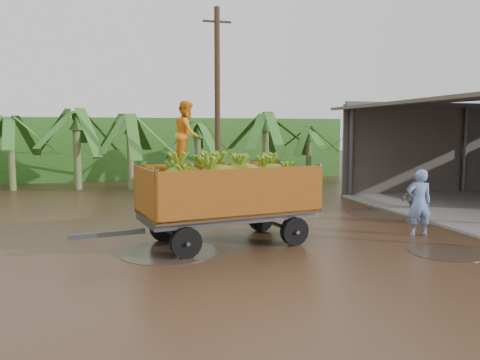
% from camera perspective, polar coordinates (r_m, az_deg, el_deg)
% --- Properties ---
extents(ground, '(100.00, 100.00, 0.00)m').
position_cam_1_polar(ground, '(13.69, 4.18, -6.10)').
color(ground, black).
rests_on(ground, ground).
extents(hedge_north, '(22.00, 3.00, 3.60)m').
position_cam_1_polar(hedge_north, '(28.83, -9.46, 3.85)').
color(hedge_north, '#2D661E').
rests_on(hedge_north, ground).
extents(banana_trailer, '(6.11, 2.91, 3.59)m').
position_cam_1_polar(banana_trailer, '(11.86, -1.64, -1.50)').
color(banana_trailer, '#C6721C').
rests_on(banana_trailer, ground).
extents(man_blue, '(0.74, 0.55, 1.83)m').
position_cam_1_polar(man_blue, '(13.73, 21.02, -2.58)').
color(man_blue, '#708DCC').
rests_on(man_blue, ground).
extents(man_grey, '(0.95, 0.47, 1.57)m').
position_cam_1_polar(man_grey, '(15.49, 20.57, -2.10)').
color(man_grey, gray).
rests_on(man_grey, ground).
extents(utility_pole, '(1.20, 0.24, 7.97)m').
position_cam_1_polar(utility_pole, '(20.03, -2.78, 9.39)').
color(utility_pole, '#47301E').
rests_on(utility_pole, ground).
extents(banana_plants, '(23.79, 20.83, 4.24)m').
position_cam_1_polar(banana_plants, '(19.54, -18.25, 2.66)').
color(banana_plants, '#2D661E').
rests_on(banana_plants, ground).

